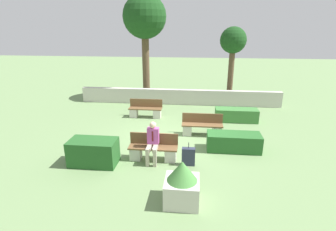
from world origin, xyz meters
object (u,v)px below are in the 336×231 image
(bench_front, at_px, (153,150))
(tree_leftmost, at_px, (145,19))
(bench_left_side, at_px, (146,111))
(planter_corner_left, at_px, (182,183))
(person_seated_man, at_px, (153,140))
(suitcase, at_px, (188,156))
(bench_right_side, at_px, (202,127))
(tree_center_left, at_px, (233,43))

(bench_front, bearing_deg, tree_leftmost, 102.17)
(tree_leftmost, bearing_deg, bench_left_side, -80.23)
(tree_leftmost, bearing_deg, planter_corner_left, -74.56)
(person_seated_man, height_order, planter_corner_left, person_seated_man)
(bench_front, height_order, tree_leftmost, tree_leftmost)
(bench_left_side, distance_m, suitcase, 5.13)
(bench_left_side, bearing_deg, bench_front, -72.01)
(person_seated_man, bearing_deg, planter_corner_left, -62.28)
(suitcase, xyz_separation_m, tree_leftmost, (-2.93, 8.29, 4.44))
(bench_right_side, distance_m, planter_corner_left, 4.57)
(person_seated_man, relative_size, suitcase, 1.72)
(bench_right_side, distance_m, suitcase, 2.63)
(planter_corner_left, bearing_deg, tree_leftmost, 105.44)
(person_seated_man, bearing_deg, bench_left_side, 103.86)
(bench_front, bearing_deg, bench_right_side, 54.18)
(person_seated_man, distance_m, suitcase, 1.28)
(bench_left_side, relative_size, bench_right_side, 0.97)
(bench_left_side, height_order, tree_leftmost, tree_leftmost)
(person_seated_man, distance_m, planter_corner_left, 2.35)
(bench_left_side, bearing_deg, person_seated_man, -72.33)
(bench_front, relative_size, person_seated_man, 1.21)
(bench_front, xyz_separation_m, tree_center_left, (3.39, 7.92, 3.06))
(bench_right_side, xyz_separation_m, person_seated_man, (-1.67, -2.46, 0.43))
(bench_front, xyz_separation_m, tree_leftmost, (-1.73, 8.03, 4.41))
(bench_front, xyz_separation_m, person_seated_man, (0.01, -0.14, 0.43))
(bench_left_side, height_order, person_seated_man, person_seated_man)
(tree_leftmost, bearing_deg, bench_front, -77.83)
(bench_left_side, bearing_deg, tree_center_left, 42.46)
(bench_front, height_order, bench_left_side, same)
(bench_left_side, bearing_deg, bench_right_side, -32.17)
(bench_left_side, distance_m, planter_corner_left, 6.90)
(bench_right_side, bearing_deg, suitcase, -95.71)
(planter_corner_left, distance_m, tree_leftmost, 11.41)
(bench_left_side, xyz_separation_m, suitcase, (2.29, -4.59, -0.03))
(planter_corner_left, height_order, tree_leftmost, tree_leftmost)
(bench_left_side, height_order, suitcase, bench_left_side)
(bench_front, distance_m, tree_center_left, 9.14)
(bench_right_side, height_order, person_seated_man, person_seated_man)
(bench_right_side, height_order, tree_center_left, tree_center_left)
(bench_right_side, relative_size, tree_center_left, 0.39)
(suitcase, bearing_deg, planter_corner_left, -93.00)
(person_seated_man, distance_m, tree_leftmost, 9.25)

